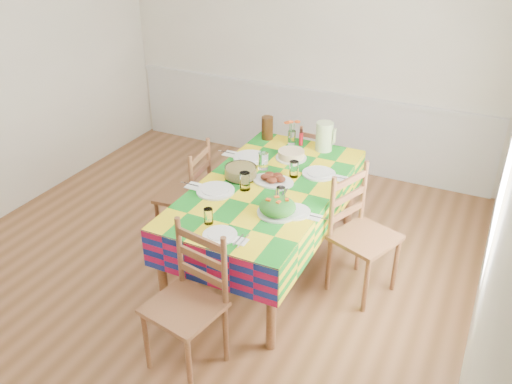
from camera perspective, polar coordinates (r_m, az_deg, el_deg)
room at (r=4.15m, az=-7.31°, el=6.77°), size 4.58×5.08×2.78m
wainscot at (r=6.54m, az=4.94°, el=7.23°), size 4.41×0.06×0.92m
window_right at (r=3.78m, az=25.37°, el=4.23°), size 0.00×1.40×1.40m
dining_table at (r=4.51m, az=1.25°, el=-0.23°), size 1.09×2.02×0.79m
setting_near_head at (r=3.87m, az=-4.19°, el=-3.81°), size 0.40×0.27×0.12m
setting_left_near at (r=4.38m, az=-3.25°, el=0.54°), size 0.57×0.34×0.15m
setting_left_far at (r=4.85m, az=-0.22°, el=3.56°), size 0.57×0.34×0.15m
setting_right_near at (r=4.14m, az=3.57°, el=-1.41°), size 0.48×0.28×0.12m
setting_right_far at (r=4.64m, az=5.77°, el=2.11°), size 0.54×0.31×0.14m
meat_platter at (r=4.51m, az=1.80°, el=1.38°), size 0.36×0.26×0.07m
salad_platter at (r=4.06m, az=2.28°, el=-1.64°), size 0.31×0.31×0.13m
pasta_bowl at (r=4.57m, az=-1.63°, el=2.11°), size 0.27×0.27×0.10m
cake at (r=4.92m, az=3.73°, el=3.93°), size 0.28×0.28×0.08m
serving_utensils at (r=4.32m, az=2.48°, el=-0.35°), size 0.14×0.32×0.01m
flower_vase at (r=5.20m, az=3.78°, el=6.15°), size 0.16×0.13×0.25m
hot_sauce at (r=5.18m, az=4.77°, el=5.75°), size 0.04×0.04×0.16m
green_pitcher at (r=5.08m, az=7.20°, el=5.83°), size 0.16×0.16×0.27m
tea_pitcher at (r=5.29m, az=1.20°, el=6.77°), size 0.11×0.11×0.23m
name_card at (r=3.72m, az=-4.69°, el=-5.70°), size 0.07×0.02×0.02m
chair_near at (r=3.71m, az=-7.10°, el=-11.56°), size 0.53×0.51×1.04m
chair_far at (r=5.70m, az=6.60°, el=2.98°), size 0.39×0.38×0.85m
chair_left at (r=4.97m, az=-7.23°, el=-0.33°), size 0.47×0.49×0.99m
chair_right at (r=4.40m, az=10.93°, el=-4.46°), size 0.58×0.59×1.05m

